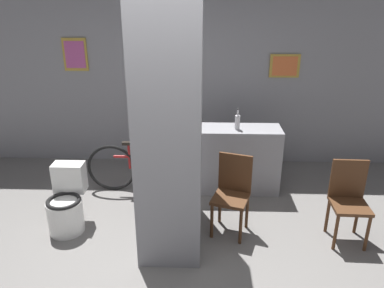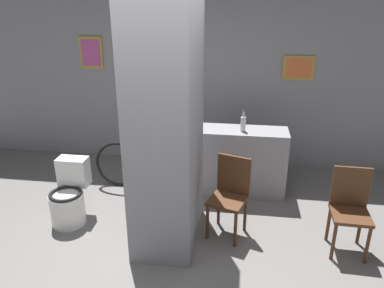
{
  "view_description": "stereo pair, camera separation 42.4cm",
  "coord_description": "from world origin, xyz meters",
  "px_view_note": "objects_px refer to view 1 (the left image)",
  "views": [
    {
      "loc": [
        0.32,
        -2.99,
        2.54
      ],
      "look_at": [
        0.19,
        0.95,
        0.95
      ],
      "focal_mm": 35.0,
      "sensor_mm": 36.0,
      "label": 1
    },
    {
      "loc": [
        0.74,
        -2.95,
        2.54
      ],
      "look_at": [
        0.19,
        0.95,
        0.95
      ],
      "focal_mm": 35.0,
      "sensor_mm": 36.0,
      "label": 2
    }
  ],
  "objects_px": {
    "chair_near_pillar": "(232,191)",
    "bicycle": "(148,168)",
    "toilet": "(67,204)",
    "chair_by_doorway": "(349,198)",
    "bottle_tall": "(237,121)"
  },
  "relations": [
    {
      "from": "chair_by_doorway",
      "to": "chair_near_pillar",
      "type": "bearing_deg",
      "value": 176.68
    },
    {
      "from": "chair_by_doorway",
      "to": "bicycle",
      "type": "height_order",
      "value": "chair_by_doorway"
    },
    {
      "from": "bicycle",
      "to": "toilet",
      "type": "bearing_deg",
      "value": -131.55
    },
    {
      "from": "chair_by_doorway",
      "to": "bottle_tall",
      "type": "height_order",
      "value": "bottle_tall"
    },
    {
      "from": "bottle_tall",
      "to": "chair_near_pillar",
      "type": "bearing_deg",
      "value": -96.6
    },
    {
      "from": "chair_near_pillar",
      "to": "bicycle",
      "type": "relative_size",
      "value": 0.54
    },
    {
      "from": "chair_by_doorway",
      "to": "bottle_tall",
      "type": "bearing_deg",
      "value": 139.5
    },
    {
      "from": "chair_near_pillar",
      "to": "bicycle",
      "type": "distance_m",
      "value": 1.39
    },
    {
      "from": "toilet",
      "to": "chair_by_doorway",
      "type": "height_order",
      "value": "chair_by_doorway"
    },
    {
      "from": "chair_near_pillar",
      "to": "bottle_tall",
      "type": "xyz_separation_m",
      "value": [
        0.11,
        0.92,
        0.51
      ]
    },
    {
      "from": "toilet",
      "to": "bicycle",
      "type": "distance_m",
      "value": 1.22
    },
    {
      "from": "chair_near_pillar",
      "to": "chair_by_doorway",
      "type": "bearing_deg",
      "value": 12.75
    },
    {
      "from": "bicycle",
      "to": "bottle_tall",
      "type": "height_order",
      "value": "bottle_tall"
    },
    {
      "from": "toilet",
      "to": "chair_by_doorway",
      "type": "bearing_deg",
      "value": -1.46
    },
    {
      "from": "toilet",
      "to": "chair_near_pillar",
      "type": "height_order",
      "value": "chair_near_pillar"
    }
  ]
}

